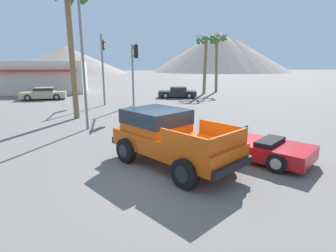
# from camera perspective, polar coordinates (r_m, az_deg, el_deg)

# --- Properties ---
(ground_plane) EXTENTS (320.00, 320.00, 0.00)m
(ground_plane) POSITION_cam_1_polar(r_m,az_deg,el_deg) (8.99, 1.15, -9.70)
(ground_plane) COLOR slate
(orange_pickup_truck) EXTENTS (4.25, 5.20, 1.91)m
(orange_pickup_truck) POSITION_cam_1_polar(r_m,az_deg,el_deg) (9.33, -0.21, -1.73)
(orange_pickup_truck) COLOR #CC4C0C
(orange_pickup_truck) RESTS_ON ground_plane
(red_convertible_car) EXTENTS (4.10, 4.67, 1.04)m
(red_convertible_car) POSITION_cam_1_polar(r_m,az_deg,el_deg) (10.62, 17.37, -4.15)
(red_convertible_car) COLOR #B21419
(red_convertible_car) RESTS_ON ground_plane
(parked_car_tan) EXTENTS (4.37, 2.05, 1.24)m
(parked_car_tan) POSITION_cam_1_polar(r_m,az_deg,el_deg) (29.91, -25.40, 6.43)
(parked_car_tan) COLOR tan
(parked_car_tan) RESTS_ON ground_plane
(parked_car_dark) EXTENTS (4.32, 2.58, 1.16)m
(parked_car_dark) POSITION_cam_1_polar(r_m,az_deg,el_deg) (28.60, 2.09, 7.36)
(parked_car_dark) COLOR #232328
(parked_car_dark) RESTS_ON ground_plane
(traffic_light_main) EXTENTS (0.38, 4.12, 5.15)m
(traffic_light_main) POSITION_cam_1_polar(r_m,az_deg,el_deg) (21.30, -7.43, 13.47)
(traffic_light_main) COLOR slate
(traffic_light_main) RESTS_ON ground_plane
(traffic_light_crosswalk) EXTENTS (0.38, 3.40, 6.04)m
(traffic_light_crosswalk) POSITION_cam_1_polar(r_m,az_deg,el_deg) (25.03, -14.03, 14.38)
(traffic_light_crosswalk) COLOR slate
(traffic_light_crosswalk) RESTS_ON ground_plane
(street_lamp_post) EXTENTS (0.90, 0.24, 8.87)m
(street_lamp_post) POSITION_cam_1_polar(r_m,az_deg,el_deg) (14.97, -18.48, 19.23)
(street_lamp_post) COLOR slate
(street_lamp_post) RESTS_ON ground_plane
(palm_tree_tall) EXTENTS (2.63, 2.60, 7.51)m
(palm_tree_tall) POSITION_cam_1_polar(r_m,az_deg,el_deg) (35.48, 10.81, 16.40)
(palm_tree_tall) COLOR brown
(palm_tree_tall) RESTS_ON ground_plane
(palm_tree_short) EXTENTS (2.70, 2.45, 8.35)m
(palm_tree_short) POSITION_cam_1_polar(r_m,az_deg,el_deg) (18.42, -20.83, 20.82)
(palm_tree_short) COLOR brown
(palm_tree_short) RESTS_ON ground_plane
(palm_tree_leaning) EXTENTS (2.85, 2.79, 7.14)m
(palm_tree_leaning) POSITION_cam_1_polar(r_m,az_deg,el_deg) (32.65, 8.14, 16.43)
(palm_tree_leaning) COLOR brown
(palm_tree_leaning) RESTS_ON ground_plane
(storefront_building) EXTENTS (10.45, 7.43, 3.92)m
(storefront_building) POSITION_cam_1_polar(r_m,az_deg,el_deg) (37.62, -25.68, 9.59)
(storefront_building) COLOR beige
(storefront_building) RESTS_ON ground_plane
(distant_mountain_range) EXTENTS (125.42, 66.66, 19.28)m
(distant_mountain_range) POSITION_cam_1_polar(r_m,az_deg,el_deg) (128.39, 7.21, 15.28)
(distant_mountain_range) COLOR gray
(distant_mountain_range) RESTS_ON ground_plane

